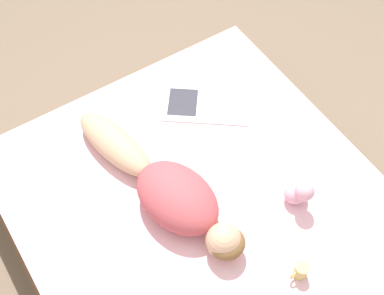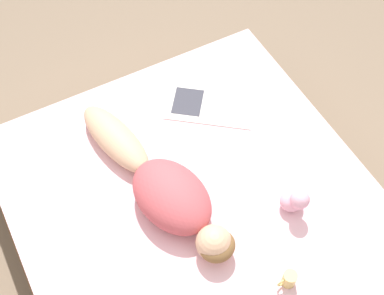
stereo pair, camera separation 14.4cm
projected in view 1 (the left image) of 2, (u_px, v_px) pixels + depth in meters
ground_plane at (208, 256)px, 3.41m from camera, size 12.00×12.00×0.00m
bed at (209, 237)px, 3.16m from camera, size 1.99×2.30×0.60m
person at (167, 189)px, 2.89m from camera, size 0.49×1.29×0.22m
open_magazine at (204, 104)px, 3.34m from camera, size 0.62×0.57×0.01m
coffee_mug at (301, 271)px, 2.68m from camera, size 0.11×0.07×0.09m
plush_toy at (299, 192)px, 2.88m from camera, size 0.14×0.16×0.20m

